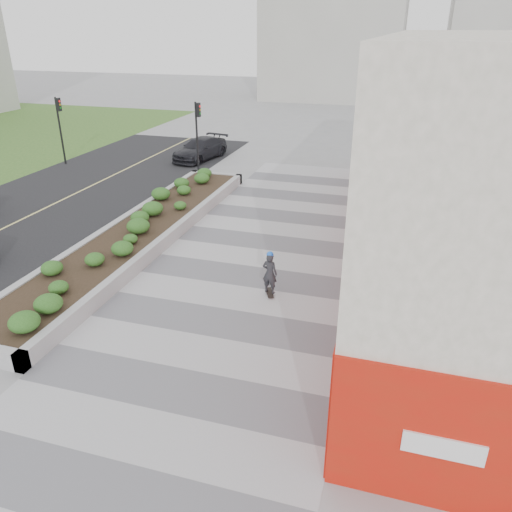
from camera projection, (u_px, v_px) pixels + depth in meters
The scene contains 11 objects.
ground at pixel (198, 357), 13.57m from camera, with size 160.00×160.00×0.00m, color gray.
walkway at pixel (234, 303), 16.17m from camera, with size 8.00×36.00×0.01m, color #A8A8AD.
building at pixel (470, 155), 17.88m from camera, with size 6.04×24.08×8.00m.
planter at pixel (141, 230), 20.92m from camera, with size 3.00×18.00×0.90m.
street at pixel (14, 223), 22.80m from camera, with size 10.00×40.00×0.00m, color black.
traffic_signal_near at pixel (198, 127), 29.52m from camera, with size 0.33×0.28×4.20m.
traffic_signal_far at pixel (60, 121), 31.50m from camera, with size 0.33×0.28×4.20m.
distant_bldg_north_l at pixel (337, 9), 58.51m from camera, with size 16.00×12.00×20.00m, color #ADAAA3.
manhole_cover at pixel (248, 306), 16.04m from camera, with size 0.44×0.44×0.01m, color #595654.
skateboarder at pixel (270, 273), 16.40m from camera, with size 0.57×0.74×1.58m.
car_dark at pixel (200, 149), 33.50m from camera, with size 1.94×4.77×1.38m, color black.
Camera 1 is at (4.74, -10.24, 8.18)m, focal length 35.00 mm.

